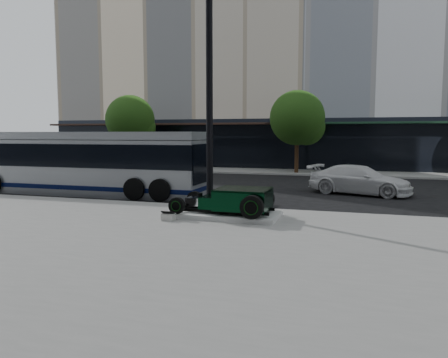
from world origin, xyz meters
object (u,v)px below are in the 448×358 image
(hot_rod, at_px, (237,200))
(lamppost, at_px, (209,104))
(transit_bus, at_px, (84,162))
(white_sedan, at_px, (360,180))

(hot_rod, distance_m, lamppost, 3.88)
(hot_rod, height_order, lamppost, lamppost)
(lamppost, bearing_deg, hot_rod, -46.93)
(lamppost, relative_size, transit_bus, 0.67)
(hot_rod, bearing_deg, lamppost, 133.07)
(hot_rod, xyz_separation_m, white_sedan, (3.81, 7.79, -0.02))
(transit_bus, bearing_deg, white_sedan, 15.63)
(transit_bus, height_order, white_sedan, transit_bus)
(lamppost, bearing_deg, white_sedan, 49.44)
(lamppost, distance_m, white_sedan, 8.76)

